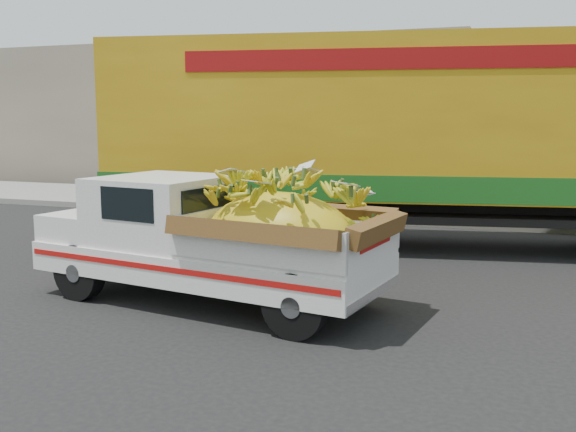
% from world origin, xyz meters
% --- Properties ---
extents(ground, '(100.00, 100.00, 0.00)m').
position_xyz_m(ground, '(0.00, 0.00, 0.00)').
color(ground, black).
rests_on(ground, ground).
extents(curb, '(60.00, 0.25, 0.15)m').
position_xyz_m(curb, '(0.00, 6.76, 0.07)').
color(curb, gray).
rests_on(curb, ground).
extents(sidewalk, '(60.00, 4.00, 0.14)m').
position_xyz_m(sidewalk, '(0.00, 8.86, 0.07)').
color(sidewalk, gray).
rests_on(sidewalk, ground).
extents(building_left, '(18.00, 6.00, 5.00)m').
position_xyz_m(building_left, '(-8.00, 14.76, 2.50)').
color(building_left, gray).
rests_on(building_left, ground).
extents(pickup_truck, '(4.82, 2.39, 1.62)m').
position_xyz_m(pickup_truck, '(-0.95, -0.43, 0.87)').
color(pickup_truck, black).
rests_on(pickup_truck, ground).
extents(semi_trailer, '(12.08, 4.52, 3.80)m').
position_xyz_m(semi_trailer, '(0.91, 4.32, 2.12)').
color(semi_trailer, black).
rests_on(semi_trailer, ground).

